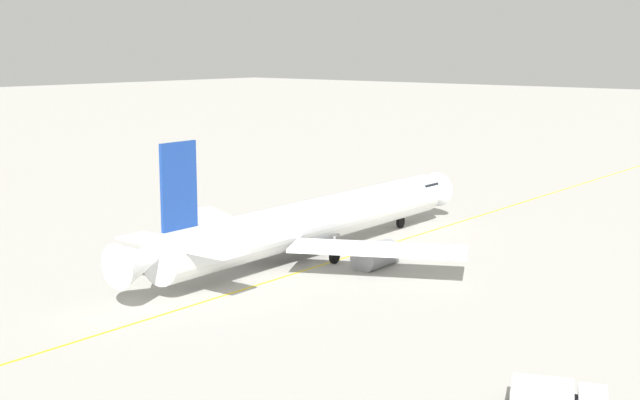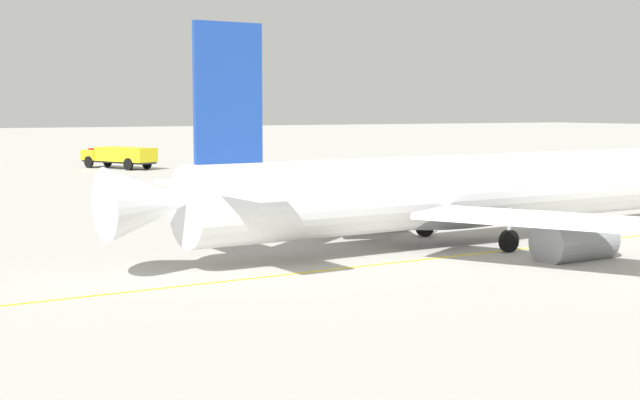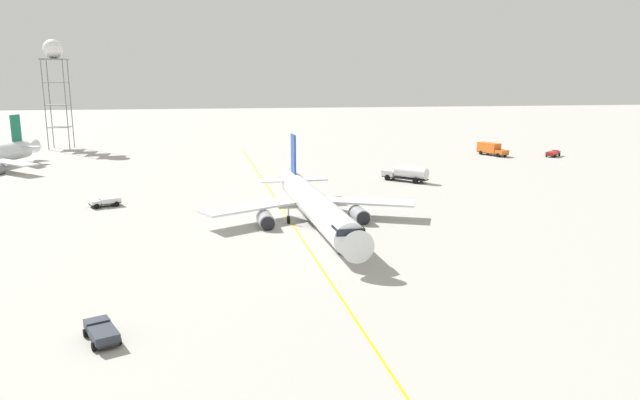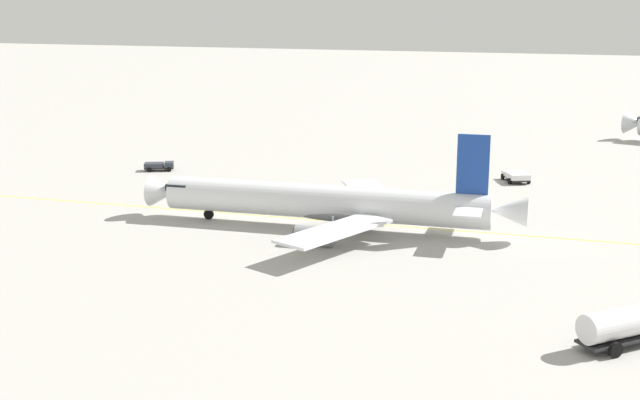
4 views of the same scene
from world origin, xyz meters
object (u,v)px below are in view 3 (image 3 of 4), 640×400
at_px(airliner_main, 314,205).
at_px(catering_truck_truck, 491,149).
at_px(fuel_tanker_truck, 407,173).
at_px(baggage_truck_truck, 102,332).
at_px(pushback_tug_truck, 105,201).
at_px(ops_pickup_truck, 553,153).
at_px(radar_tower, 54,57).

relative_size(airliner_main, catering_truck_truck, 4.70).
relative_size(fuel_tanker_truck, baggage_truck_truck, 1.82).
relative_size(catering_truck_truck, pushback_tug_truck, 1.74).
distance_m(baggage_truck_truck, ops_pickup_truck, 127.05).
bearing_deg(fuel_tanker_truck, pushback_tug_truck, 60.17).
bearing_deg(airliner_main, catering_truck_truck, 135.16).
bearing_deg(baggage_truck_truck, radar_tower, -8.82).
distance_m(ops_pickup_truck, pushback_tug_truck, 106.91).
bearing_deg(fuel_tanker_truck, airliner_main, 98.85).
xyz_separation_m(catering_truck_truck, radar_tower, (33.72, 110.05, 22.92)).
distance_m(airliner_main, pushback_tug_truck, 33.89).
xyz_separation_m(catering_truck_truck, pushback_tug_truck, (-45.06, 84.93, -0.86)).
height_order(baggage_truck_truck, radar_tower, radar_tower).
distance_m(airliner_main, ops_pickup_truck, 89.89).
height_order(fuel_tanker_truck, ops_pickup_truck, fuel_tanker_truck).
distance_m(airliner_main, radar_tower, 112.11).
bearing_deg(baggage_truck_truck, fuel_tanker_truck, -59.17).
height_order(fuel_tanker_truck, pushback_tug_truck, fuel_tanker_truck).
bearing_deg(radar_tower, pushback_tug_truck, -162.31).
bearing_deg(fuel_tanker_truck, baggage_truck_truck, 100.89).
bearing_deg(pushback_tug_truck, airliner_main, 125.96).
relative_size(baggage_truck_truck, radar_tower, 0.15).
relative_size(baggage_truck_truck, ops_pickup_truck, 0.83).
bearing_deg(baggage_truck_truck, airliner_main, -57.21).
relative_size(fuel_tanker_truck, catering_truck_truck, 0.92).
xyz_separation_m(pushback_tug_truck, radar_tower, (78.78, 25.12, 23.78)).
bearing_deg(radar_tower, ops_pickup_truck, -107.27).
xyz_separation_m(fuel_tanker_truck, baggage_truck_truck, (-61.13, 43.94, -0.86)).
bearing_deg(pushback_tug_truck, radar_tower, -96.87).
bearing_deg(fuel_tanker_truck, ops_pickup_truck, -102.98).
distance_m(fuel_tanker_truck, pushback_tug_truck, 53.59).
bearing_deg(catering_truck_truck, airliner_main, -63.18).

